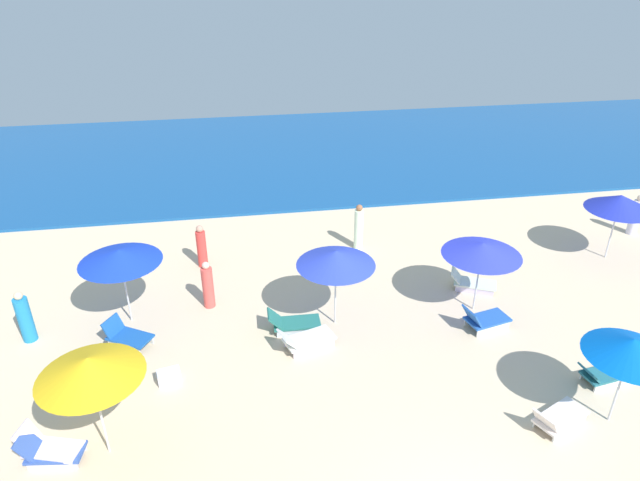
# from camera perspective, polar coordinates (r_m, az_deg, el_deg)

# --- Properties ---
(ocean) EXTENTS (60.00, 14.79, 0.12)m
(ocean) POSITION_cam_1_polar(r_m,az_deg,el_deg) (30.00, -1.40, 9.05)
(ocean) COLOR #164D8E
(ocean) RESTS_ON ground_plane
(umbrella_0) EXTENTS (1.98, 1.98, 2.32)m
(umbrella_0) POSITION_cam_1_polar(r_m,az_deg,el_deg) (13.85, 29.23, -9.50)
(umbrella_0) COLOR silver
(umbrella_0) RESTS_ON ground_plane
(lounge_chair_0_0) EXTENTS (1.54, 1.13, 0.66)m
(lounge_chair_0_0) POSITION_cam_1_polar(r_m,az_deg,el_deg) (14.31, 23.13, -16.33)
(lounge_chair_0_0) COLOR silver
(lounge_chair_0_0) RESTS_ON ground_plane
(lounge_chair_0_1) EXTENTS (1.50, 0.77, 0.59)m
(lounge_chair_0_1) POSITION_cam_1_polar(r_m,az_deg,el_deg) (15.99, 27.03, -12.08)
(lounge_chair_0_1) COLOR silver
(lounge_chair_0_1) RESTS_ON ground_plane
(umbrella_1) EXTENTS (2.14, 2.14, 2.56)m
(umbrella_1) POSITION_cam_1_polar(r_m,az_deg,el_deg) (12.18, -22.51, -11.88)
(umbrella_1) COLOR silver
(umbrella_1) RESTS_ON ground_plane
(lounge_chair_1_0) EXTENTS (1.34, 0.74, 0.70)m
(lounge_chair_1_0) POSITION_cam_1_polar(r_m,az_deg,el_deg) (13.83, -25.85, -18.84)
(lounge_chair_1_0) COLOR silver
(lounge_chair_1_0) RESTS_ON ground_plane
(lounge_chair_1_1) EXTENTS (1.36, 0.92, 0.78)m
(lounge_chair_1_1) POSITION_cam_1_polar(r_m,az_deg,el_deg) (13.88, -25.99, -18.49)
(lounge_chair_1_1) COLOR silver
(lounge_chair_1_1) RESTS_ON ground_plane
(umbrella_2) EXTENTS (2.28, 2.28, 2.36)m
(umbrella_2) POSITION_cam_1_polar(r_m,az_deg,el_deg) (16.29, -19.78, -1.48)
(umbrella_2) COLOR silver
(umbrella_2) RESTS_ON ground_plane
(lounge_chair_2_0) EXTENTS (1.39, 1.19, 0.74)m
(lounge_chair_2_0) POSITION_cam_1_polar(r_m,az_deg,el_deg) (16.29, -19.10, -9.23)
(lounge_chair_2_0) COLOR silver
(lounge_chair_2_0) RESTS_ON ground_plane
(umbrella_3) EXTENTS (2.28, 2.28, 2.25)m
(umbrella_3) POSITION_cam_1_polar(r_m,az_deg,el_deg) (16.56, 16.22, -0.84)
(umbrella_3) COLOR silver
(umbrella_3) RESTS_ON ground_plane
(lounge_chair_3_0) EXTENTS (1.46, 0.95, 0.79)m
(lounge_chair_3_0) POSITION_cam_1_polar(r_m,az_deg,el_deg) (16.69, 16.42, -7.75)
(lounge_chair_3_0) COLOR silver
(lounge_chair_3_0) RESTS_ON ground_plane
(lounge_chair_3_1) EXTENTS (1.55, 1.15, 0.61)m
(lounge_chair_3_1) POSITION_cam_1_polar(r_m,az_deg,el_deg) (18.41, 15.23, -4.18)
(lounge_chair_3_1) COLOR silver
(lounge_chair_3_1) RESTS_ON ground_plane
(umbrella_4) EXTENTS (2.17, 2.17, 2.37)m
(umbrella_4) POSITION_cam_1_polar(r_m,az_deg,el_deg) (21.26, 28.28, 3.44)
(umbrella_4) COLOR silver
(umbrella_4) RESTS_ON ground_plane
(umbrella_5) EXTENTS (2.20, 2.20, 2.38)m
(umbrella_5) POSITION_cam_1_polar(r_m,az_deg,el_deg) (15.25, 1.63, -1.78)
(umbrella_5) COLOR silver
(umbrella_5) RESTS_ON ground_plane
(lounge_chair_5_0) EXTENTS (1.50, 0.69, 0.65)m
(lounge_chair_5_0) POSITION_cam_1_polar(r_m,az_deg,el_deg) (15.99, -2.79, -8.39)
(lounge_chair_5_0) COLOR silver
(lounge_chair_5_0) RESTS_ON ground_plane
(lounge_chair_5_1) EXTENTS (1.65, 1.10, 0.67)m
(lounge_chair_5_1) POSITION_cam_1_polar(r_m,az_deg,el_deg) (15.35, -1.49, -10.09)
(lounge_chair_5_1) COLOR silver
(lounge_chair_5_1) RESTS_ON ground_plane
(beachgoer_0) EXTENTS (0.39, 0.39, 1.56)m
(beachgoer_0) POSITION_cam_1_polar(r_m,az_deg,el_deg) (17.34, -27.91, -7.03)
(beachgoer_0) COLOR #1F82C3
(beachgoer_0) RESTS_ON ground_plane
(beachgoer_1) EXTENTS (0.45, 0.45, 1.71)m
(beachgoer_1) POSITION_cam_1_polar(r_m,az_deg,el_deg) (19.94, 3.97, 1.28)
(beachgoer_1) COLOR white
(beachgoer_1) RESTS_ON ground_plane
(beachgoer_2) EXTENTS (0.50, 0.50, 1.58)m
(beachgoer_2) POSITION_cam_1_polar(r_m,az_deg,el_deg) (24.10, 29.52, 2.19)
(beachgoer_2) COLOR silver
(beachgoer_2) RESTS_ON ground_plane
(beachgoer_3) EXTENTS (0.34, 0.34, 1.53)m
(beachgoer_3) POSITION_cam_1_polar(r_m,az_deg,el_deg) (19.22, -12.00, -0.67)
(beachgoer_3) COLOR #E73C38
(beachgoer_3) RESTS_ON ground_plane
(beachgoer_4) EXTENTS (0.48, 0.48, 1.53)m
(beachgoer_4) POSITION_cam_1_polar(r_m,az_deg,el_deg) (17.05, -11.37, -4.57)
(beachgoer_4) COLOR #E3514A
(beachgoer_4) RESTS_ON ground_plane
(cooler_box_0) EXTENTS (0.62, 0.44, 0.35)m
(cooler_box_0) POSITION_cam_1_polar(r_m,az_deg,el_deg) (14.83, -15.15, -13.25)
(cooler_box_0) COLOR silver
(cooler_box_0) RESTS_ON ground_plane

